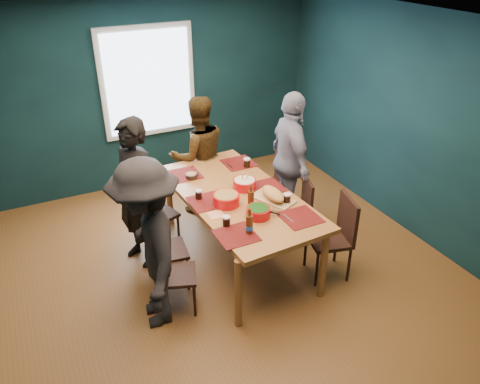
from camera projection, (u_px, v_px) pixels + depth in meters
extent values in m
cube|color=brown|center=(222.00, 269.00, 5.39)|extent=(5.00, 5.00, 0.01)
cube|color=beige|center=(216.00, 23.00, 4.07)|extent=(5.00, 5.00, 0.01)
cube|color=#0F3034|center=(407.00, 124.00, 5.69)|extent=(0.01, 5.00, 2.70)
cube|color=#0F3034|center=(149.00, 95.00, 6.69)|extent=(5.00, 0.01, 2.70)
cube|color=#0F3034|center=(390.00, 326.00, 2.77)|extent=(5.00, 0.01, 2.70)
cube|color=silver|center=(148.00, 82.00, 6.57)|extent=(1.35, 0.06, 1.55)
cube|color=#99562E|center=(238.00, 197.00, 5.21)|extent=(1.24, 2.27, 0.06)
cylinder|color=#99562E|center=(238.00, 294.00, 4.43)|extent=(0.08, 0.08, 0.78)
cylinder|color=#99562E|center=(323.00, 266.00, 4.80)|extent=(0.08, 0.08, 0.78)
cylinder|color=#99562E|center=(169.00, 198.00, 6.02)|extent=(0.08, 0.08, 0.78)
cylinder|color=#99562E|center=(237.00, 183.00, 6.40)|extent=(0.08, 0.08, 0.78)
cube|color=black|center=(156.00, 215.00, 5.57)|extent=(0.52, 0.52, 0.04)
cube|color=black|center=(141.00, 202.00, 5.33)|extent=(0.16, 0.41, 0.46)
cylinder|color=black|center=(154.00, 243.00, 5.46)|extent=(0.03, 0.03, 0.43)
cylinder|color=black|center=(179.00, 231.00, 5.68)|extent=(0.03, 0.03, 0.43)
cylinder|color=black|center=(137.00, 231.00, 5.69)|extent=(0.03, 0.03, 0.43)
cylinder|color=black|center=(161.00, 220.00, 5.90)|extent=(0.03, 0.03, 0.43)
cube|color=black|center=(167.00, 251.00, 4.96)|extent=(0.45, 0.45, 0.04)
cube|color=black|center=(148.00, 235.00, 4.79)|extent=(0.09, 0.40, 0.44)
cylinder|color=black|center=(156.00, 281.00, 4.88)|extent=(0.03, 0.03, 0.41)
cylinder|color=black|center=(188.00, 274.00, 4.98)|extent=(0.03, 0.03, 0.41)
cylinder|color=black|center=(150.00, 262.00, 5.16)|extent=(0.03, 0.03, 0.41)
cylinder|color=black|center=(181.00, 255.00, 5.26)|extent=(0.03, 0.03, 0.41)
cube|color=black|center=(177.00, 275.00, 4.65)|extent=(0.48, 0.48, 0.04)
cube|color=black|center=(157.00, 258.00, 4.52)|extent=(0.16, 0.37, 0.42)
cylinder|color=black|center=(162.00, 304.00, 4.60)|extent=(0.03, 0.03, 0.39)
cylinder|color=black|center=(195.00, 301.00, 4.63)|extent=(0.03, 0.03, 0.39)
cylinder|color=black|center=(162.00, 282.00, 4.88)|extent=(0.03, 0.03, 0.39)
cylinder|color=black|center=(194.00, 280.00, 4.91)|extent=(0.03, 0.03, 0.39)
cube|color=black|center=(272.00, 186.00, 6.29)|extent=(0.40, 0.40, 0.04)
cube|color=black|center=(283.00, 168.00, 6.26)|extent=(0.06, 0.38, 0.42)
cylinder|color=black|center=(268.00, 208.00, 6.20)|extent=(0.03, 0.03, 0.39)
cylinder|color=black|center=(288.00, 201.00, 6.34)|extent=(0.03, 0.03, 0.39)
cylinder|color=black|center=(255.00, 197.00, 6.45)|extent=(0.03, 0.03, 0.39)
cylinder|color=black|center=(275.00, 191.00, 6.59)|extent=(0.03, 0.03, 0.39)
cube|color=black|center=(293.00, 212.00, 5.71)|extent=(0.46, 0.46, 0.04)
cube|color=black|center=(307.00, 195.00, 5.63)|extent=(0.14, 0.37, 0.41)
cylinder|color=black|center=(283.00, 235.00, 5.65)|extent=(0.03, 0.03, 0.38)
cylinder|color=black|center=(308.00, 232.00, 5.70)|extent=(0.03, 0.03, 0.38)
cylinder|color=black|center=(277.00, 221.00, 5.93)|extent=(0.03, 0.03, 0.38)
cylinder|color=black|center=(301.00, 218.00, 5.97)|extent=(0.03, 0.03, 0.38)
cube|color=black|center=(329.00, 239.00, 5.10)|extent=(0.52, 0.52, 0.04)
cube|color=black|center=(348.00, 217.00, 5.01)|extent=(0.14, 0.43, 0.47)
cylinder|color=black|center=(317.00, 269.00, 5.02)|extent=(0.03, 0.03, 0.44)
cylinder|color=black|center=(349.00, 265.00, 5.09)|extent=(0.03, 0.03, 0.44)
cylinder|color=black|center=(306.00, 249.00, 5.34)|extent=(0.03, 0.03, 0.44)
cylinder|color=black|center=(336.00, 245.00, 5.41)|extent=(0.03, 0.03, 0.44)
imported|color=black|center=(136.00, 194.00, 5.13)|extent=(0.63, 0.75, 1.75)
imported|color=black|center=(199.00, 156.00, 6.17)|extent=(0.83, 0.66, 1.62)
imported|color=white|center=(290.00, 160.00, 5.90)|extent=(0.61, 1.09, 1.75)
imported|color=black|center=(149.00, 246.00, 4.30)|extent=(0.79, 1.20, 1.73)
cylinder|color=red|center=(226.00, 200.00, 4.98)|extent=(0.29, 0.29, 0.12)
cylinder|color=#4F7D2D|center=(226.00, 195.00, 4.96)|extent=(0.25, 0.25, 0.02)
cylinder|color=red|center=(244.00, 184.00, 5.30)|extent=(0.26, 0.26, 0.11)
cylinder|color=beige|center=(244.00, 180.00, 5.28)|extent=(0.23, 0.23, 0.02)
cylinder|color=tan|center=(247.00, 177.00, 5.27)|extent=(0.08, 0.14, 0.21)
cylinder|color=tan|center=(242.00, 178.00, 5.25)|extent=(0.07, 0.15, 0.21)
cylinder|color=red|center=(258.00, 212.00, 4.77)|extent=(0.25, 0.25, 0.10)
cylinder|color=#194411|center=(258.00, 208.00, 4.75)|extent=(0.22, 0.22, 0.02)
cube|color=tan|center=(273.00, 199.00, 5.09)|extent=(0.41, 0.53, 0.02)
ellipsoid|color=#BA7842|center=(273.00, 194.00, 5.06)|extent=(0.31, 0.41, 0.11)
cube|color=silver|center=(272.00, 208.00, 4.89)|extent=(0.14, 0.16, 0.00)
cylinder|color=black|center=(275.00, 213.00, 4.79)|extent=(0.08, 0.09, 0.02)
sphere|color=#286016|center=(278.00, 198.00, 4.97)|extent=(0.03, 0.03, 0.03)
sphere|color=#286016|center=(273.00, 193.00, 5.05)|extent=(0.03, 0.03, 0.03)
sphere|color=#286016|center=(268.00, 189.00, 5.14)|extent=(0.03, 0.03, 0.03)
cylinder|color=black|center=(192.00, 176.00, 5.53)|extent=(0.14, 0.14, 0.06)
cylinder|color=#4F7D2D|center=(191.00, 174.00, 5.52)|extent=(0.12, 0.12, 0.01)
cylinder|color=#4D220D|center=(249.00, 224.00, 4.48)|extent=(0.07, 0.07, 0.20)
cylinder|color=#4D220D|center=(249.00, 212.00, 4.42)|extent=(0.03, 0.03, 0.08)
cylinder|color=blue|center=(249.00, 227.00, 4.50)|extent=(0.07, 0.07, 0.04)
cylinder|color=#4D220D|center=(251.00, 199.00, 4.92)|extent=(0.07, 0.07, 0.19)
cylinder|color=#4D220D|center=(251.00, 188.00, 4.85)|extent=(0.03, 0.03, 0.07)
cylinder|color=black|center=(226.00, 221.00, 4.62)|extent=(0.08, 0.08, 0.11)
cylinder|color=silver|center=(226.00, 217.00, 4.59)|extent=(0.08, 0.08, 0.02)
cylinder|color=black|center=(287.00, 199.00, 5.01)|extent=(0.08, 0.08, 0.11)
cylinder|color=silver|center=(287.00, 195.00, 4.98)|extent=(0.08, 0.08, 0.02)
cylinder|color=black|center=(247.00, 163.00, 5.78)|extent=(0.08, 0.08, 0.11)
cylinder|color=silver|center=(247.00, 159.00, 5.75)|extent=(0.08, 0.08, 0.02)
cylinder|color=black|center=(199.00, 195.00, 5.09)|extent=(0.07, 0.07, 0.10)
cylinder|color=silver|center=(198.00, 191.00, 5.06)|extent=(0.08, 0.08, 0.02)
cube|color=#E48160|center=(264.00, 183.00, 5.43)|extent=(0.17, 0.17, 0.00)
cube|color=#E48160|center=(216.00, 215.00, 4.82)|extent=(0.17, 0.17, 0.00)
cube|color=#E48160|center=(299.00, 217.00, 4.79)|extent=(0.14, 0.14, 0.00)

